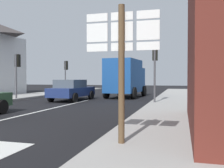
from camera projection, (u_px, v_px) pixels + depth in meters
name	position (u px, v px, depth m)	size (l,w,h in m)	color
ground_plane	(77.00, 103.00, 16.53)	(80.00, 80.00, 0.00)	black
sidewalk_right	(174.00, 108.00, 12.98)	(2.97, 44.00, 0.14)	#9E9B96
lane_centre_stripe	(45.00, 110.00, 12.67)	(0.16, 12.00, 0.01)	silver
sedan_far	(72.00, 90.00, 18.04)	(2.14, 4.28, 1.47)	navy
delivery_truck	(125.00, 77.00, 20.93)	(2.80, 5.15, 3.05)	#19478C
route_sign_post	(122.00, 59.00, 5.70)	(1.66, 0.14, 3.20)	brown
traffic_light_near_right	(155.00, 61.00, 15.43)	(0.30, 0.49, 3.54)	#47474C
traffic_light_far_left	(66.00, 69.00, 26.14)	(0.30, 0.49, 3.32)	#47474C
traffic_light_near_left	(17.00, 66.00, 18.46)	(0.30, 0.49, 3.29)	#47474C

